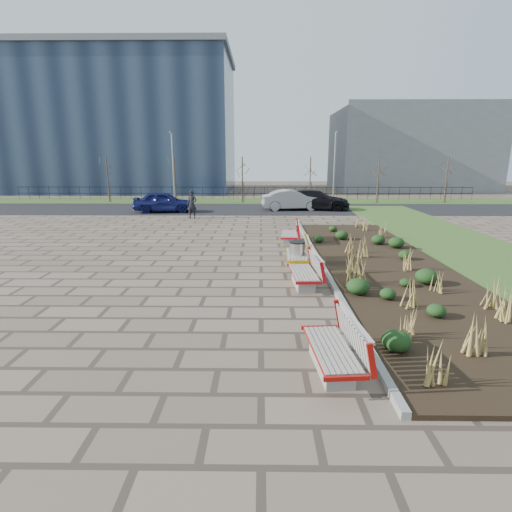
{
  "coord_description": "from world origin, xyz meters",
  "views": [
    {
      "loc": [
        1.65,
        -9.43,
        3.98
      ],
      "look_at": [
        1.5,
        3.0,
        0.9
      ],
      "focal_mm": 28.0,
      "sensor_mm": 36.0,
      "label": 1
    }
  ],
  "objects_px": {
    "pedestrian": "(192,204)",
    "lamp_west": "(173,168)",
    "litter_bin": "(297,255)",
    "lamp_east": "(334,168)",
    "bench_b": "(303,271)",
    "bench_a": "(331,346)",
    "bench_c": "(297,253)",
    "car_silver": "(292,200)",
    "bench_d": "(289,233)",
    "car_blue": "(164,202)",
    "car_black": "(315,200)"
  },
  "relations": [
    {
      "from": "car_blue",
      "to": "bench_b",
      "type": "bearing_deg",
      "value": -159.22
    },
    {
      "from": "bench_b",
      "to": "lamp_east",
      "type": "xyz_separation_m",
      "value": [
        5.0,
        23.3,
        2.54
      ]
    },
    {
      "from": "litter_bin",
      "to": "bench_b",
      "type": "bearing_deg",
      "value": -90.08
    },
    {
      "from": "bench_a",
      "to": "bench_c",
      "type": "bearing_deg",
      "value": 85.35
    },
    {
      "from": "pedestrian",
      "to": "car_blue",
      "type": "height_order",
      "value": "pedestrian"
    },
    {
      "from": "bench_b",
      "to": "bench_d",
      "type": "distance_m",
      "value": 6.54
    },
    {
      "from": "car_blue",
      "to": "car_silver",
      "type": "height_order",
      "value": "car_silver"
    },
    {
      "from": "bench_b",
      "to": "lamp_west",
      "type": "height_order",
      "value": "lamp_west"
    },
    {
      "from": "bench_a",
      "to": "lamp_west",
      "type": "relative_size",
      "value": 0.35
    },
    {
      "from": "litter_bin",
      "to": "lamp_west",
      "type": "distance_m",
      "value": 22.99
    },
    {
      "from": "bench_a",
      "to": "bench_b",
      "type": "distance_m",
      "value": 5.17
    },
    {
      "from": "car_silver",
      "to": "lamp_east",
      "type": "relative_size",
      "value": 0.78
    },
    {
      "from": "bench_d",
      "to": "car_black",
      "type": "xyz_separation_m",
      "value": [
        2.86,
        12.46,
        0.29
      ]
    },
    {
      "from": "bench_d",
      "to": "lamp_west",
      "type": "distance_m",
      "value": 19.19
    },
    {
      "from": "litter_bin",
      "to": "lamp_east",
      "type": "xyz_separation_m",
      "value": [
        5.0,
        20.99,
        2.58
      ]
    },
    {
      "from": "bench_a",
      "to": "lamp_east",
      "type": "relative_size",
      "value": 0.35
    },
    {
      "from": "bench_a",
      "to": "bench_c",
      "type": "xyz_separation_m",
      "value": [
        0.0,
        7.59,
        0.0
      ]
    },
    {
      "from": "bench_b",
      "to": "car_silver",
      "type": "height_order",
      "value": "car_silver"
    },
    {
      "from": "pedestrian",
      "to": "bench_a",
      "type": "bearing_deg",
      "value": -61.55
    },
    {
      "from": "pedestrian",
      "to": "lamp_west",
      "type": "height_order",
      "value": "lamp_west"
    },
    {
      "from": "pedestrian",
      "to": "car_silver",
      "type": "bearing_deg",
      "value": 43.32
    },
    {
      "from": "pedestrian",
      "to": "bench_c",
      "type": "bearing_deg",
      "value": -52.08
    },
    {
      "from": "car_silver",
      "to": "litter_bin",
      "type": "bearing_deg",
      "value": 171.65
    },
    {
      "from": "car_black",
      "to": "lamp_west",
      "type": "distance_m",
      "value": 12.82
    },
    {
      "from": "litter_bin",
      "to": "lamp_east",
      "type": "height_order",
      "value": "lamp_east"
    },
    {
      "from": "bench_a",
      "to": "lamp_east",
      "type": "xyz_separation_m",
      "value": [
        5.0,
        28.46,
        2.54
      ]
    },
    {
      "from": "bench_a",
      "to": "bench_c",
      "type": "height_order",
      "value": "same"
    },
    {
      "from": "lamp_west",
      "to": "lamp_east",
      "type": "height_order",
      "value": "same"
    },
    {
      "from": "pedestrian",
      "to": "bench_d",
      "type": "bearing_deg",
      "value": -41.4
    },
    {
      "from": "bench_b",
      "to": "car_blue",
      "type": "xyz_separation_m",
      "value": [
        -8.53,
        17.4,
        0.27
      ]
    },
    {
      "from": "bench_c",
      "to": "car_silver",
      "type": "relative_size",
      "value": 0.45
    },
    {
      "from": "bench_d",
      "to": "bench_b",
      "type": "bearing_deg",
      "value": -85.98
    },
    {
      "from": "bench_c",
      "to": "car_silver",
      "type": "xyz_separation_m",
      "value": [
        1.08,
        16.34,
        0.29
      ]
    },
    {
      "from": "car_blue",
      "to": "bench_a",
      "type": "bearing_deg",
      "value": -164.63
    },
    {
      "from": "bench_d",
      "to": "car_silver",
      "type": "xyz_separation_m",
      "value": [
        1.08,
        12.23,
        0.29
      ]
    },
    {
      "from": "car_silver",
      "to": "lamp_east",
      "type": "bearing_deg",
      "value": -45.44
    },
    {
      "from": "bench_b",
      "to": "bench_d",
      "type": "bearing_deg",
      "value": 86.71
    },
    {
      "from": "lamp_west",
      "to": "bench_d",
      "type": "bearing_deg",
      "value": -61.77
    },
    {
      "from": "car_black",
      "to": "litter_bin",
      "type": "bearing_deg",
      "value": 178.01
    },
    {
      "from": "bench_a",
      "to": "bench_d",
      "type": "height_order",
      "value": "same"
    },
    {
      "from": "bench_c",
      "to": "car_blue",
      "type": "distance_m",
      "value": 17.24
    },
    {
      "from": "bench_b",
      "to": "lamp_west",
      "type": "relative_size",
      "value": 0.35
    },
    {
      "from": "pedestrian",
      "to": "car_silver",
      "type": "xyz_separation_m",
      "value": [
        7.02,
        4.35,
        -0.14
      ]
    },
    {
      "from": "car_silver",
      "to": "lamp_west",
      "type": "distance_m",
      "value": 11.28
    },
    {
      "from": "car_black",
      "to": "lamp_west",
      "type": "relative_size",
      "value": 0.88
    },
    {
      "from": "lamp_west",
      "to": "lamp_east",
      "type": "xyz_separation_m",
      "value": [
        14.0,
        0.0,
        0.0
      ]
    },
    {
      "from": "bench_c",
      "to": "bench_d",
      "type": "distance_m",
      "value": 4.12
    },
    {
      "from": "bench_c",
      "to": "litter_bin",
      "type": "distance_m",
      "value": 0.12
    },
    {
      "from": "bench_b",
      "to": "pedestrian",
      "type": "height_order",
      "value": "pedestrian"
    },
    {
      "from": "lamp_west",
      "to": "lamp_east",
      "type": "bearing_deg",
      "value": 0.0
    }
  ]
}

